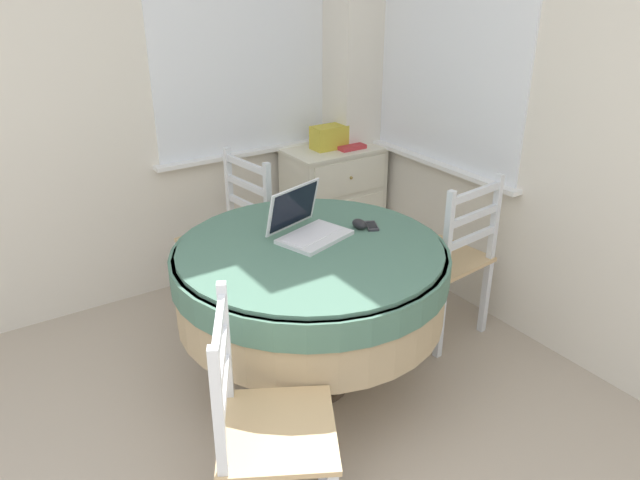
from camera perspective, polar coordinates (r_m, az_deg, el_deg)
name	(u,v)px	position (r m, az deg, el deg)	size (l,w,h in m)	color
corner_room_shell	(304,97)	(2.87, -1.51, 12.90)	(4.63, 4.49, 2.55)	silver
round_dining_table	(310,276)	(2.74, -0.89, -3.35)	(1.20, 1.20, 0.72)	#4C3D2D
laptop	(307,226)	(2.75, -1.20, 1.26)	(0.37, 0.34, 0.22)	silver
computer_mouse	(359,224)	(2.85, 3.62, 1.47)	(0.05, 0.08, 0.04)	black
cell_phone	(372,226)	(2.87, 4.75, 1.30)	(0.09, 0.12, 0.01)	#2D2D33
dining_chair_near_back_window	(231,239)	(3.46, -8.11, 0.08)	(0.44, 0.47, 0.89)	tan
dining_chair_near_right_window	(448,260)	(3.26, 11.65, -1.81)	(0.46, 0.43, 0.89)	tan
dining_chair_camera_near	(264,429)	(2.15, -5.11, -16.86)	(0.54, 0.55, 0.89)	tan
corner_cabinet	(333,205)	(4.05, 1.21, 3.24)	(0.62, 0.40, 0.76)	silver
storage_box	(329,137)	(3.90, 0.84, 9.38)	(0.22, 0.12, 0.14)	gold
book_on_cabinet	(345,145)	(3.96, 2.34, 8.70)	(0.17, 0.22, 0.02)	#BC3338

